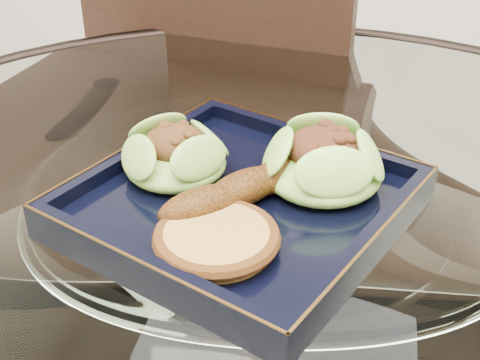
# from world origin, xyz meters

# --- Properties ---
(dining_table) EXTENTS (1.13, 1.13, 0.77)m
(dining_table) POSITION_xyz_m (-0.00, -0.00, 0.60)
(dining_table) COLOR white
(dining_table) RESTS_ON ground
(dining_chair) EXTENTS (0.51, 0.51, 1.07)m
(dining_chair) POSITION_xyz_m (-0.21, 0.36, 0.60)
(dining_chair) COLOR black
(dining_chair) RESTS_ON ground
(navy_plate) EXTENTS (0.35, 0.35, 0.02)m
(navy_plate) POSITION_xyz_m (-0.03, 0.01, 0.77)
(navy_plate) COLOR black
(navy_plate) RESTS_ON dining_table
(lettuce_wrap_left) EXTENTS (0.13, 0.13, 0.04)m
(lettuce_wrap_left) POSITION_xyz_m (-0.10, 0.04, 0.80)
(lettuce_wrap_left) COLOR #548C28
(lettuce_wrap_left) RESTS_ON navy_plate
(lettuce_wrap_right) EXTENTS (0.13, 0.13, 0.04)m
(lettuce_wrap_right) POSITION_xyz_m (0.04, 0.06, 0.80)
(lettuce_wrap_right) COLOR #6FAE32
(lettuce_wrap_right) RESTS_ON navy_plate
(roasted_plantain) EXTENTS (0.13, 0.15, 0.03)m
(roasted_plantain) POSITION_xyz_m (-0.03, 0.01, 0.80)
(roasted_plantain) COLOR #5C3109
(roasted_plantain) RESTS_ON navy_plate
(crumb_patty) EXTENTS (0.11, 0.11, 0.02)m
(crumb_patty) POSITION_xyz_m (-0.03, -0.06, 0.79)
(crumb_patty) COLOR gold
(crumb_patty) RESTS_ON navy_plate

